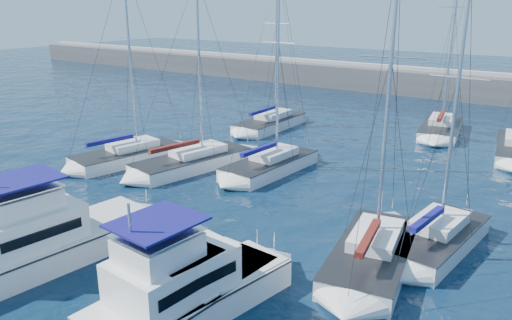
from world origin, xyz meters
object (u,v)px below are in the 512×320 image
Objects in this scene: motor_yacht_stbd_inner at (178,291)px; sailboat_mid_d at (373,254)px; sailboat_back_a at (271,123)px; sailboat_mid_e at (434,238)px; sailboat_mid_b at (193,162)px; motor_yacht_port_inner at (45,238)px; sailboat_back_b at (441,128)px; motor_yacht_stbd_outer at (203,288)px; sailboat_mid_c at (270,165)px; sailboat_mid_a at (128,155)px.

motor_yacht_stbd_inner is 9.24m from sailboat_mid_d.
sailboat_mid_d is (4.49, 8.05, -0.61)m from motor_yacht_stbd_inner.
sailboat_mid_e is at bearing -38.73° from sailboat_back_a.
sailboat_back_a is at bearing 123.24° from sailboat_mid_d.
sailboat_mid_b is 17.08m from sailboat_mid_d.
motor_yacht_port_inner is 35.51m from sailboat_back_b.
sailboat_back_b is at bearing 83.01° from motor_yacht_port_inner.
sailboat_mid_e is (1.84, 3.25, -0.01)m from sailboat_mid_d.
motor_yacht_stbd_outer is 0.51× the size of sailboat_mid_c.
sailboat_mid_d reaches higher than motor_yacht_stbd_inner.
sailboat_back_b is at bearing 93.78° from motor_yacht_stbd_inner.
motor_yacht_stbd_inner is 17.59m from sailboat_mid_c.
sailboat_back_b is (8.32, 34.52, -0.58)m from motor_yacht_port_inner.
sailboat_mid_b is 13.45m from sailboat_back_a.
motor_yacht_stbd_outer is at bearing -22.02° from sailboat_mid_a.
motor_yacht_stbd_inner is 18.01m from sailboat_mid_b.
sailboat_back_b is at bearing 73.07° from sailboat_mid_c.
motor_yacht_stbd_inner is at bearing -107.15° from motor_yacht_stbd_outer.
sailboat_back_a is (2.97, 14.98, 0.01)m from sailboat_mid_a.
motor_yacht_stbd_inner is at bearing 8.84° from motor_yacht_port_inner.
motor_yacht_port_inner is 16.70m from sailboat_mid_c.
sailboat_mid_d is at bearing -46.81° from sailboat_back_a.
motor_yacht_stbd_outer is at bearing 67.62° from motor_yacht_stbd_inner.
sailboat_mid_e is (6.34, 11.30, -0.62)m from motor_yacht_stbd_inner.
sailboat_mid_b reaches higher than sailboat_mid_e.
sailboat_mid_b is 5.64m from sailboat_mid_c.
sailboat_back_a is 15.65m from sailboat_back_b.
sailboat_mid_a is 22.96m from sailboat_mid_e.
sailboat_mid_b reaches higher than motor_yacht_stbd_inner.
sailboat_mid_d reaches higher than sailboat_mid_e.
sailboat_mid_b is (-11.61, 13.76, -0.63)m from motor_yacht_stbd_inner.
sailboat_mid_c is at bearing 116.24° from motor_yacht_stbd_inner.
motor_yacht_port_inner is at bearing -113.34° from sailboat_back_b.
sailboat_mid_d is (21.11, -4.02, 0.00)m from sailboat_mid_a.
sailboat_mid_c is (-7.03, 15.41, -0.42)m from motor_yacht_stbd_outer.
sailboat_mid_c is at bearing 164.93° from sailboat_mid_e.
sailboat_mid_d is at bearing -113.44° from sailboat_mid_e.
motor_yacht_stbd_inner is 30.31m from sailboat_back_a.
motor_yacht_port_inner is 0.64× the size of sailboat_back_a.
motor_yacht_port_inner is at bearing -134.93° from sailboat_mid_e.
sailboat_mid_c is at bearing -120.78° from sailboat_back_b.
sailboat_back_b reaches higher than motor_yacht_stbd_outer.
sailboat_mid_c is at bearing 124.01° from motor_yacht_stbd_outer.
sailboat_mid_e is at bearing 4.07° from sailboat_mid_b.
sailboat_back_a reaches higher than sailboat_mid_d.
sailboat_mid_a is (-16.61, 12.07, -0.61)m from motor_yacht_stbd_inner.
motor_yacht_stbd_inner is 0.62× the size of sailboat_mid_e.
sailboat_mid_c is at bearing 34.09° from sailboat_mid_a.
sailboat_back_b is at bearing 110.92° from sailboat_mid_e.
sailboat_mid_a is at bearing 156.26° from motor_yacht_stbd_outer.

